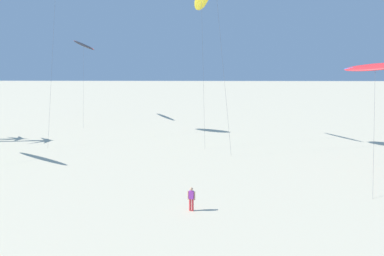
{
  "coord_description": "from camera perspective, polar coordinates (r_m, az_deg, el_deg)",
  "views": [
    {
      "loc": [
        3.71,
        -0.07,
        9.83
      ],
      "look_at": [
        3.36,
        21.36,
        5.83
      ],
      "focal_mm": 36.91,
      "sensor_mm": 36.0,
      "label": 1
    }
  ],
  "objects": [
    {
      "name": "flying_kite_1",
      "position": [
        45.39,
        1.38,
        18.05
      ],
      "size": [
        2.39,
        7.27,
        17.07
      ],
      "color": "yellow",
      "rests_on": "ground"
    },
    {
      "name": "person_mid_field",
      "position": [
        25.45,
        -0.1,
        -10.08
      ],
      "size": [
        0.5,
        0.25,
        1.57
      ],
      "color": "red",
      "rests_on": "ground"
    },
    {
      "name": "flying_kite_6",
      "position": [
        63.43,
        -15.42,
        11.48
      ],
      "size": [
        5.78,
        12.13,
        12.31
      ],
      "color": "black",
      "rests_on": "ground"
    },
    {
      "name": "flying_kite_0",
      "position": [
        35.0,
        24.96,
        8.01
      ],
      "size": [
        4.3,
        8.14,
        9.5
      ],
      "color": "red",
      "rests_on": "ground"
    }
  ]
}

